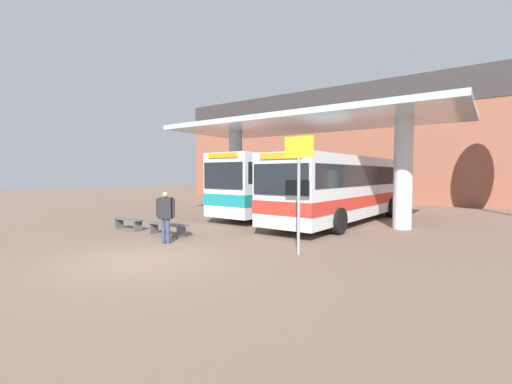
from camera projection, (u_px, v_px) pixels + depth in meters
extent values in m
plane|color=#755B4C|center=(141.00, 261.00, 9.07)|extent=(100.00, 100.00, 0.00)
cube|color=brown|center=(379.00, 142.00, 27.06)|extent=(40.00, 0.50, 9.67)
cube|color=#332D2D|center=(380.00, 95.00, 26.86)|extent=(40.00, 0.58, 2.32)
cylinder|color=silver|center=(236.00, 174.00, 19.39)|extent=(0.75, 0.75, 4.66)
cylinder|color=silver|center=(403.00, 173.00, 14.27)|extent=(0.75, 0.75, 4.66)
cube|color=#A8B7C1|center=(307.00, 123.00, 16.70)|extent=(13.93, 6.04, 0.24)
cube|color=silver|center=(293.00, 183.00, 19.85)|extent=(3.03, 11.98, 2.94)
cube|color=black|center=(293.00, 173.00, 19.82)|extent=(3.04, 11.51, 0.94)
cube|color=teal|center=(293.00, 194.00, 19.89)|extent=(3.07, 12.02, 0.53)
cube|color=black|center=(223.00, 175.00, 15.12)|extent=(2.28, 0.17, 1.18)
cube|color=orange|center=(223.00, 155.00, 15.07)|extent=(1.73, 0.13, 0.22)
cylinder|color=black|center=(236.00, 209.00, 17.77)|extent=(0.33, 1.02, 1.01)
cylinder|color=black|center=(275.00, 212.00, 16.25)|extent=(0.33, 1.02, 1.01)
cylinder|color=black|center=(303.00, 200.00, 23.26)|extent=(0.33, 1.02, 1.01)
cylinder|color=black|center=(337.00, 202.00, 21.74)|extent=(0.33, 1.02, 1.01)
cube|color=silver|center=(346.00, 186.00, 16.50)|extent=(2.98, 11.54, 2.75)
cube|color=black|center=(346.00, 176.00, 16.47)|extent=(3.00, 11.08, 0.88)
cube|color=red|center=(346.00, 199.00, 16.53)|extent=(3.03, 11.58, 0.49)
cube|color=black|center=(280.00, 179.00, 11.93)|extent=(2.28, 0.16, 1.10)
cube|color=orange|center=(280.00, 156.00, 11.89)|extent=(1.73, 0.13, 0.22)
cylinder|color=black|center=(284.00, 216.00, 14.51)|extent=(0.33, 1.04, 1.02)
cylinder|color=black|center=(339.00, 221.00, 13.00)|extent=(0.33, 1.04, 1.02)
cylinder|color=black|center=(347.00, 205.00, 19.80)|extent=(0.33, 1.04, 1.02)
cylinder|color=black|center=(391.00, 207.00, 18.29)|extent=(0.33, 1.04, 1.02)
cube|color=#4C5156|center=(128.00, 219.00, 14.07)|extent=(1.60, 0.44, 0.04)
cube|color=#4C5156|center=(119.00, 223.00, 14.45)|extent=(0.07, 0.37, 0.42)
cube|color=#4C5156|center=(138.00, 226.00, 13.71)|extent=(0.07, 0.37, 0.42)
cube|color=#4C5156|center=(167.00, 224.00, 12.70)|extent=(1.91, 0.44, 0.04)
cube|color=#4C5156|center=(154.00, 228.00, 13.15)|extent=(0.07, 0.37, 0.42)
cube|color=#4C5156|center=(181.00, 232.00, 12.27)|extent=(0.07, 0.37, 0.42)
cylinder|color=gray|center=(299.00, 206.00, 9.73)|extent=(0.09, 0.09, 2.76)
cube|color=gold|center=(299.00, 147.00, 9.64)|extent=(0.90, 0.06, 0.60)
cylinder|color=#333856|center=(163.00, 231.00, 11.29)|extent=(0.17, 0.17, 0.83)
cylinder|color=#333856|center=(168.00, 231.00, 11.28)|extent=(0.17, 0.17, 0.83)
cube|color=black|center=(165.00, 208.00, 11.24)|extent=(0.51, 0.44, 0.69)
sphere|color=tan|center=(165.00, 195.00, 11.22)|extent=(0.19, 0.19, 0.19)
cylinder|color=black|center=(158.00, 208.00, 11.27)|extent=(0.12, 0.12, 0.59)
cylinder|color=black|center=(173.00, 208.00, 11.22)|extent=(0.12, 0.12, 0.59)
cube|color=black|center=(295.00, 191.00, 28.00)|extent=(4.34, 1.82, 1.34)
cube|color=#1E2328|center=(295.00, 179.00, 27.95)|extent=(2.40, 1.65, 0.62)
cylinder|color=black|center=(314.00, 198.00, 28.00)|extent=(0.67, 0.23, 0.67)
cylinder|color=black|center=(305.00, 199.00, 26.56)|extent=(0.67, 0.23, 0.67)
cylinder|color=black|center=(286.00, 197.00, 29.50)|extent=(0.67, 0.23, 0.67)
cylinder|color=black|center=(275.00, 198.00, 28.06)|extent=(0.67, 0.23, 0.67)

